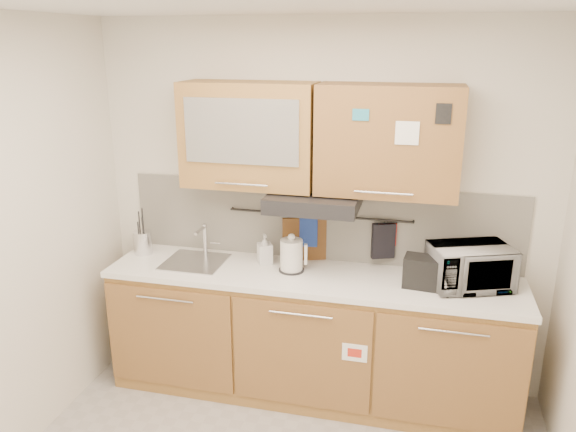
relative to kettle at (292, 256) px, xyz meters
The scene contains 17 objects.
wall_back 0.42m from the kettle, 63.07° to the left, with size 3.20×3.20×0.00m, color silver.
base_cabinet 0.64m from the kettle, 10.56° to the right, with size 2.80×0.64×0.88m.
countertop 0.19m from the kettle, 11.48° to the right, with size 2.82×0.62×0.04m, color white.
backsplash 0.35m from the kettle, 62.05° to the left, with size 2.80×0.02×0.56m, color silver.
upper_cabinets 0.82m from the kettle, 37.02° to the left, with size 1.82×0.37×0.70m.
range_hood 0.42m from the kettle, 12.26° to the left, with size 0.60×0.46×0.10m, color black.
sink 0.71m from the kettle, behind, with size 0.42×0.40×0.26m.
utensil_rail 0.36m from the kettle, 58.29° to the left, with size 0.02×0.02×1.30m, color black.
utensil_crock 1.15m from the kettle, behind, with size 0.14×0.14×0.34m.
kettle is the anchor object (origin of this frame).
toaster 0.89m from the kettle, ahead, with size 0.28×0.19×0.20m.
microwave 1.17m from the kettle, ahead, with size 0.50×0.34×0.27m, color #999999.
soap_bottle 0.24m from the kettle, 157.19° to the left, with size 0.10×0.10×0.22m, color #999999.
cutting_board 0.22m from the kettle, 79.03° to the left, with size 0.31×0.02×0.39m, color brown.
oven_mitt 0.25m from the kettle, 71.64° to the left, with size 0.13×0.03×0.21m, color navy.
dark_pouch 0.64m from the kettle, 19.82° to the left, with size 0.16×0.05×0.25m, color black.
pot_holder 0.67m from the kettle, 19.14° to the left, with size 0.13×0.02×0.16m, color #AB1C16.
Camera 1 is at (0.68, -2.26, 2.44)m, focal length 35.00 mm.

